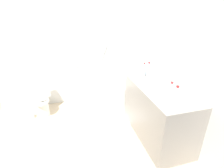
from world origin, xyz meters
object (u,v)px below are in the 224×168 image
sink_basin (159,87)px  water_bottle_0 (149,70)px  water_bottle_1 (145,70)px  water_bottle_4 (144,70)px  drinking_glass_0 (151,77)px  sink_faucet (170,85)px  bathtub (105,94)px  soap_dish (182,106)px  water_bottle_2 (176,94)px  drinking_glass_3 (150,78)px  toilet (41,99)px  drinking_glass_1 (156,80)px  bath_mat (117,119)px  toilet_paper_roll (31,116)px  drinking_glass_2 (172,95)px

sink_basin → water_bottle_0: bearing=81.9°
water_bottle_1 → water_bottle_0: bearing=-80.8°
water_bottle_4 → drinking_glass_0: bearing=-63.0°
drinking_glass_0 → sink_faucet: bearing=-71.0°
bathtub → soap_dish: (0.56, -1.73, 0.62)m
water_bottle_2 → drinking_glass_3: (-0.01, 0.71, -0.06)m
toilet → sink_faucet: 2.41m
drinking_glass_1 → drinking_glass_3: 0.11m
bathtub → soap_dish: bearing=-72.2°
bathtub → bath_mat: 0.67m
water_bottle_2 → drinking_glass_0: water_bottle_2 is taller
sink_basin → water_bottle_4: 0.53m
drinking_glass_1 → drinking_glass_3: bearing=131.4°
toilet → bath_mat: 1.53m
water_bottle_4 → soap_dish: 1.07m
drinking_glass_3 → bath_mat: (-0.47, 0.28, -0.92)m
water_bottle_1 → drinking_glass_3: bearing=-99.0°
water_bottle_0 → toilet_paper_roll: 2.40m
toilet → sink_basin: (1.84, -1.16, 0.56)m
drinking_glass_3 → water_bottle_0: bearing=71.9°
drinking_glass_0 → drinking_glass_1: drinking_glass_1 is taller
soap_dish → toilet_paper_roll: soap_dish is taller
soap_dish → toilet_paper_roll: (-2.08, 1.62, -0.83)m
water_bottle_2 → drinking_glass_0: 0.80m
sink_basin → bath_mat: size_ratio=0.65×
bathtub → sink_basin: (0.54, -1.19, 0.63)m
water_bottle_2 → drinking_glass_2: bearing=83.1°
soap_dish → bath_mat: size_ratio=0.17×
drinking_glass_3 → drinking_glass_2: bearing=-88.2°
water_bottle_1 → water_bottle_2: size_ratio=0.82×
sink_basin → water_bottle_4: size_ratio=1.38×
water_bottle_1 → soap_dish: bearing=-91.8°
drinking_glass_1 → toilet: bearing=153.8°
bath_mat → toilet_paper_roll: toilet_paper_roll is taller
water_bottle_1 → water_bottle_2: 1.01m
water_bottle_4 → toilet_paper_roll: bearing=165.1°
water_bottle_4 → drinking_glass_0: water_bottle_4 is taller
water_bottle_0 → drinking_glass_3: 0.22m
water_bottle_1 → drinking_glass_0: size_ratio=2.45×
drinking_glass_0 → drinking_glass_2: 0.68m
toilet_paper_roll → drinking_glass_2: bearing=-33.4°
toilet → drinking_glass_2: size_ratio=8.51×
toilet → toilet_paper_roll: (-0.22, -0.09, -0.29)m
sink_basin → soap_dish: 0.55m
bathtub → toilet_paper_roll: (-1.52, -0.12, -0.22)m
toilet → water_bottle_1: 2.07m
toilet → water_bottle_4: water_bottle_4 is taller
toilet → drinking_glass_0: drinking_glass_0 is taller
sink_basin → drinking_glass_3: drinking_glass_3 is taller
sink_faucet → bath_mat: sink_faucet is taller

